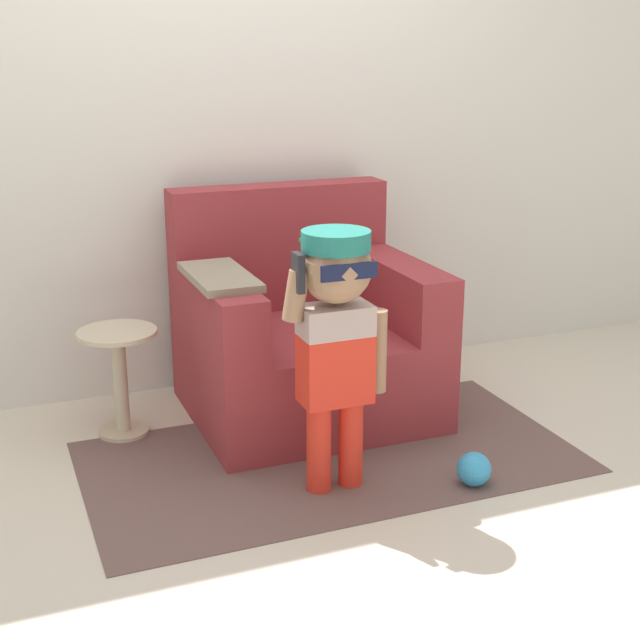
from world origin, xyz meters
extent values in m
plane|color=beige|center=(0.00, 0.00, 0.00)|extent=(10.00, 10.00, 0.00)
cube|color=silver|center=(0.00, 0.78, 1.30)|extent=(10.00, 0.05, 2.60)
cube|color=maroon|center=(0.22, 0.24, 0.19)|extent=(0.98, 0.88, 0.39)
cube|color=maroon|center=(0.22, 0.59, 0.66)|extent=(0.98, 0.17, 0.55)
cube|color=maroon|center=(-0.17, 0.15, 0.52)|extent=(0.18, 0.71, 0.26)
cube|color=maroon|center=(0.62, 0.15, 0.52)|extent=(0.18, 0.71, 0.26)
cube|color=gray|center=(-0.17, 0.15, 0.67)|extent=(0.22, 0.48, 0.03)
cylinder|color=red|center=(0.01, -0.43, 0.17)|extent=(0.09, 0.09, 0.33)
cylinder|color=red|center=(0.13, -0.43, 0.17)|extent=(0.09, 0.09, 0.33)
cube|color=red|center=(0.07, -0.43, 0.46)|extent=(0.25, 0.14, 0.25)
cube|color=#B29993|center=(0.07, -0.43, 0.63)|extent=(0.25, 0.14, 0.11)
sphere|color=#997051|center=(0.07, -0.43, 0.82)|extent=(0.25, 0.25, 0.25)
cylinder|color=#1E7066|center=(0.07, -0.43, 0.91)|extent=(0.23, 0.23, 0.07)
cube|color=#1E7066|center=(0.07, -0.32, 0.88)|extent=(0.14, 0.11, 0.01)
cube|color=#0F1433|center=(0.07, -0.55, 0.83)|extent=(0.20, 0.01, 0.05)
cylinder|color=#997051|center=(0.23, -0.43, 0.50)|extent=(0.07, 0.07, 0.30)
cylinder|color=#997051|center=(-0.07, -0.43, 0.73)|extent=(0.10, 0.07, 0.18)
cube|color=black|center=(-0.07, -0.45, 0.82)|extent=(0.02, 0.07, 0.13)
cylinder|color=beige|center=(-0.55, 0.31, 0.01)|extent=(0.21, 0.21, 0.02)
cylinder|color=beige|center=(-0.55, 0.31, 0.21)|extent=(0.06, 0.06, 0.43)
cylinder|color=beige|center=(-0.55, 0.31, 0.44)|extent=(0.32, 0.32, 0.02)
cube|color=brown|center=(0.15, -0.21, 0.00)|extent=(1.87, 1.01, 0.01)
sphere|color=#3399D1|center=(0.54, -0.60, 0.06)|extent=(0.13, 0.13, 0.13)
camera|label=1|loc=(-1.05, -3.10, 1.53)|focal=50.00mm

